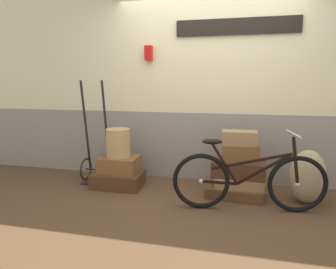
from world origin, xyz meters
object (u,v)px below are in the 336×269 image
at_px(suitcase_3, 239,182).
at_px(luggage_trolley, 97,159).
at_px(suitcase_0, 119,179).
at_px(suitcase_2, 235,191).
at_px(suitcase_4, 239,168).
at_px(suitcase_6, 239,138).
at_px(bicycle, 248,181).
at_px(suitcase_1, 120,164).
at_px(burlap_sack, 307,177).
at_px(suitcase_5, 240,153).
at_px(wicker_basket, 118,143).

distance_m(suitcase_3, luggage_trolley, 1.97).
relative_size(suitcase_0, suitcase_2, 0.96).
xyz_separation_m(suitcase_3, suitcase_4, (-0.01, 0.04, 0.16)).
relative_size(suitcase_4, luggage_trolley, 0.45).
xyz_separation_m(suitcase_6, bicycle, (0.11, -0.41, -0.39)).
height_order(suitcase_6, bicycle, bicycle).
relative_size(suitcase_1, suitcase_4, 0.81).
height_order(luggage_trolley, bicycle, luggage_trolley).
height_order(suitcase_0, suitcase_6, suitcase_6).
bearing_deg(suitcase_3, burlap_sack, -2.78).
height_order(suitcase_5, luggage_trolley, luggage_trolley).
bearing_deg(bicycle, suitcase_6, 104.73).
height_order(suitcase_1, suitcase_5, suitcase_5).
distance_m(suitcase_5, suitcase_6, 0.19).
height_order(suitcase_6, luggage_trolley, luggage_trolley).
bearing_deg(suitcase_1, suitcase_6, -0.61).
bearing_deg(luggage_trolley, burlap_sack, -3.03).
bearing_deg(suitcase_5, suitcase_6, -150.74).
relative_size(suitcase_3, wicker_basket, 1.53).
bearing_deg(suitcase_6, luggage_trolley, 175.12).
height_order(suitcase_5, bicycle, bicycle).
height_order(suitcase_6, burlap_sack, suitcase_6).
xyz_separation_m(luggage_trolley, bicycle, (2.05, -0.51, 0.02)).
bearing_deg(suitcase_6, burlap_sack, -5.02).
bearing_deg(suitcase_6, bicycle, -77.16).
xyz_separation_m(suitcase_2, bicycle, (0.13, -0.38, 0.28)).
xyz_separation_m(suitcase_5, luggage_trolley, (-1.96, 0.09, -0.23)).
height_order(suitcase_0, wicker_basket, wicker_basket).
height_order(suitcase_3, suitcase_5, suitcase_5).
distance_m(suitcase_3, suitcase_5, 0.36).
distance_m(suitcase_6, burlap_sack, 0.89).
height_order(suitcase_1, wicker_basket, wicker_basket).
relative_size(suitcase_2, burlap_sack, 1.07).
bearing_deg(suitcase_2, bicycle, -65.61).
bearing_deg(luggage_trolley, suitcase_1, -14.24).
xyz_separation_m(suitcase_0, suitcase_2, (1.54, -0.00, -0.03)).
distance_m(suitcase_5, wicker_basket, 1.59).
bearing_deg(bicycle, luggage_trolley, 165.94).
distance_m(suitcase_0, suitcase_6, 1.69).
height_order(suitcase_5, suitcase_6, suitcase_6).
bearing_deg(suitcase_3, suitcase_5, 84.51).
bearing_deg(burlap_sack, suitcase_6, 176.87).
distance_m(suitcase_2, suitcase_6, 0.67).
height_order(suitcase_3, suitcase_6, suitcase_6).
distance_m(suitcase_0, suitcase_4, 1.59).
bearing_deg(suitcase_2, burlap_sack, 4.13).
distance_m(suitcase_4, burlap_sack, 0.78).
height_order(suitcase_1, bicycle, bicycle).
height_order(burlap_sack, bicycle, bicycle).
relative_size(suitcase_3, suitcase_6, 1.41).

